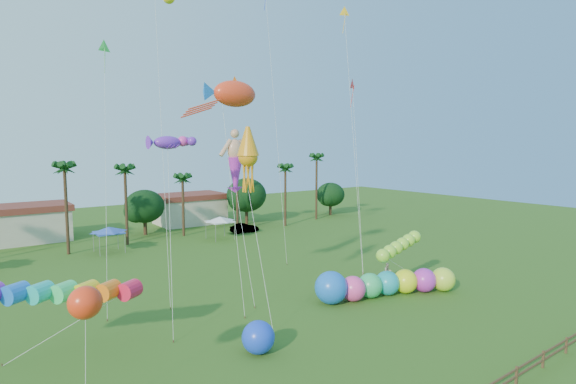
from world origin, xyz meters
TOP-DOWN VIEW (x-y plane):
  - ground at (0.00, 0.00)m, footprint 160.00×160.00m
  - tree_line at (3.57, 44.00)m, footprint 69.46×8.91m
  - buildings_row at (-3.09, 50.00)m, footprint 35.00×7.00m
  - tent_row at (-6.00, 36.33)m, footprint 31.00×4.00m
  - car_b at (12.99, 38.03)m, footprint 4.15×1.71m
  - spectator_b at (11.84, 10.39)m, footprint 0.92×0.82m
  - caterpillar_inflatable at (7.74, 7.51)m, footprint 12.51×6.07m
  - blue_ball at (-5.90, 5.05)m, footprint 2.00×2.00m
  - rainbow_tube at (-13.81, 10.58)m, footprint 8.71×4.42m
  - green_worm at (8.06, 7.69)m, footprint 9.26×1.75m
  - orange_ball_kite at (-15.59, 4.24)m, footprint 1.54×1.54m
  - merman_kite at (-1.49, 15.25)m, footprint 2.18×4.51m
  - fish_kite at (-1.81, 14.61)m, footprint 5.54×5.39m
  - squid_kite at (-2.95, 10.85)m, footprint 1.80×5.10m
  - lobster_kite at (-7.97, 13.27)m, footprint 3.75×5.18m
  - delta_kite_red at (12.77, 16.28)m, footprint 2.10×3.71m
  - delta_kite_yellow at (10.37, 15.00)m, footprint 1.40×4.17m
  - delta_kite_green at (-10.08, 20.29)m, footprint 2.47×5.09m

SIDE VIEW (x-z plane):
  - ground at x=0.00m, z-range 0.00..0.00m
  - car_b at x=12.99m, z-range 0.00..1.34m
  - spectator_b at x=11.84m, z-range 0.00..1.58m
  - blue_ball at x=-5.90m, z-range 0.00..2.00m
  - caterpillar_inflatable at x=7.74m, z-range -0.21..2.39m
  - buildings_row at x=-3.09m, z-range 0.00..4.00m
  - tent_row at x=-6.00m, z-range 2.45..3.05m
  - green_worm at x=8.06m, z-range 1.36..5.44m
  - rainbow_tube at x=-13.81m, z-range 1.51..5.69m
  - tree_line at x=3.57m, z-range -1.22..9.78m
  - orange_ball_kite at x=-15.59m, z-range 2.35..8.56m
  - merman_kite at x=-1.49m, z-range 4.17..17.51m
  - squid_kite at x=-2.95m, z-range 4.68..18.60m
  - lobster_kite at x=-7.97m, z-range 6.00..19.32m
  - fish_kite at x=-1.81m, z-range 7.68..25.36m
  - delta_kite_red at x=12.77m, z-range 8.69..27.89m
  - delta_kite_green at x=-10.08m, z-range 9.35..29.99m
  - delta_kite_yellow at x=10.37m, z-range 11.55..37.05m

